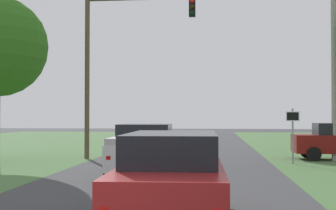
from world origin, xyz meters
name	(u,v)px	position (x,y,z in m)	size (l,w,h in m)	color
ground_plane	(161,184)	(0.00, 9.60, 0.00)	(120.00, 120.00, 0.00)	#424244
red_suv_near	(172,179)	(0.87, 3.85, 0.98)	(2.23, 4.73, 1.85)	maroon
pickup_truck_lead	(146,149)	(-0.77, 11.43, 0.97)	(2.36, 5.20, 1.88)	silver
traffic_light	(114,49)	(-3.34, 17.64, 5.57)	(6.05, 0.40, 8.71)	brown
keep_moving_sign	(293,128)	(5.25, 16.22, 1.60)	(0.60, 0.09, 2.50)	gray
utility_pole_right	(334,75)	(7.47, 17.71, 4.12)	(0.28, 0.28, 8.23)	#9E998E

